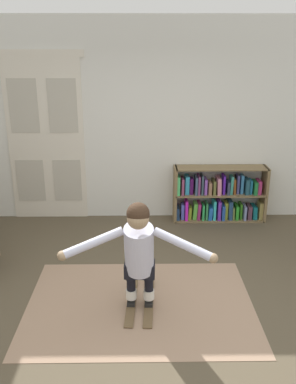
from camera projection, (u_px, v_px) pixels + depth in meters
The scene contains 7 objects.
ground_plane at pixel (158, 317), 4.12m from camera, with size 7.20×7.20×0.00m, color brown.
back_wall at pixel (152, 122), 6.08m from camera, with size 6.00×0.10×2.90m, color silver.
double_door at pixel (46, 138), 6.08m from camera, with size 1.22×0.05×2.45m.
rug at pixel (140, 304), 4.31m from camera, with size 2.31×1.66×0.01m, color #9D7E65.
bookshelf at pixel (218, 197), 6.26m from camera, with size 1.37×0.30×0.82m.
skis_pair at pixel (140, 301), 4.33m from camera, with size 0.31×0.83×0.07m.
person_skier at pixel (139, 249), 3.96m from camera, with size 1.42×0.59×1.13m.
Camera 1 is at (-0.15, -3.46, 2.55)m, focal length 39.28 mm.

